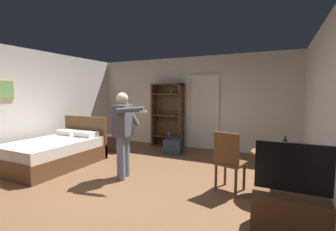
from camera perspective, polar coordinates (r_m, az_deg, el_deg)
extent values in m
plane|color=brown|center=(4.23, -11.75, -16.90)|extent=(7.24, 7.24, 0.00)
cube|color=silver|center=(6.88, 5.21, 3.19)|extent=(6.15, 0.12, 2.65)
cube|color=silver|center=(6.24, -34.63, 1.98)|extent=(0.12, 6.82, 2.65)
cube|color=#B2933F|center=(6.07, -36.15, 5.14)|extent=(0.03, 0.55, 0.40)
cube|color=#74B260|center=(6.05, -36.09, 5.14)|extent=(0.01, 0.49, 0.34)
cube|color=white|center=(6.82, 5.19, 0.63)|extent=(0.08, 0.08, 2.05)
cube|color=white|center=(6.57, 12.15, 0.34)|extent=(0.08, 0.08, 2.05)
cube|color=white|center=(6.67, 8.74, 9.64)|extent=(0.93, 0.08, 0.08)
cube|color=brown|center=(5.76, -26.37, -9.42)|extent=(1.34, 1.96, 0.35)
cube|color=silver|center=(5.70, -26.50, -6.65)|extent=(1.28, 1.90, 0.22)
cube|color=brown|center=(6.30, -19.75, -4.81)|extent=(1.34, 0.08, 1.02)
cube|color=white|center=(6.32, -23.36, -3.80)|extent=(0.50, 0.34, 0.12)
cube|color=white|center=(5.89, -19.56, -4.32)|extent=(0.50, 0.34, 0.12)
cube|color=#4C331E|center=(7.11, -3.48, 0.21)|extent=(0.06, 0.32, 1.89)
cube|color=#4C331E|center=(6.72, 3.33, -0.10)|extent=(0.06, 0.32, 1.89)
cube|color=#4C331E|center=(6.87, -0.18, 7.76)|extent=(0.97, 0.32, 0.04)
cube|color=#4C331E|center=(7.04, 0.36, 0.16)|extent=(0.97, 0.02, 1.89)
cube|color=#4C331E|center=(6.99, -0.17, -5.10)|extent=(0.91, 0.32, 0.03)
cylinder|color=#7F89AD|center=(6.95, 0.23, -4.57)|extent=(0.07, 0.07, 0.11)
cube|color=#4C331E|center=(6.90, -0.18, 0.06)|extent=(0.91, 0.32, 0.03)
cube|color=#4C331E|center=(6.87, -0.18, 5.30)|extent=(0.91, 0.32, 0.03)
cylinder|color=#4DB6A0|center=(6.82, 0.78, 5.82)|extent=(0.06, 0.06, 0.09)
cube|color=brown|center=(3.17, 29.58, -20.88)|extent=(0.98, 0.40, 0.46)
cube|color=black|center=(2.96, 30.13, -11.30)|extent=(0.95, 0.05, 0.55)
cube|color=#5E75B6|center=(2.98, 30.08, -11.13)|extent=(0.89, 0.01, 0.49)
cylinder|color=brown|center=(4.04, 24.57, -13.30)|extent=(0.08, 0.08, 0.67)
cylinder|color=brown|center=(4.15, 24.38, -17.49)|extent=(0.41, 0.41, 0.03)
cylinder|color=brown|center=(3.95, 24.78, -8.48)|extent=(0.68, 0.68, 0.03)
cube|color=black|center=(3.94, 24.35, -8.08)|extent=(0.34, 0.24, 0.02)
cube|color=black|center=(3.80, 24.52, -6.85)|extent=(0.33, 0.22, 0.08)
cube|color=navy|center=(3.80, 24.52, -6.83)|extent=(0.30, 0.18, 0.06)
cylinder|color=#183B25|center=(3.84, 26.94, -7.02)|extent=(0.06, 0.06, 0.22)
cylinder|color=#183B25|center=(3.82, 27.03, -4.99)|extent=(0.03, 0.03, 0.06)
cylinder|color=brown|center=(4.15, 18.31, -14.20)|extent=(0.04, 0.04, 0.45)
cylinder|color=brown|center=(4.27, 13.94, -13.49)|extent=(0.04, 0.04, 0.45)
cylinder|color=brown|center=(3.85, 16.41, -15.71)|extent=(0.04, 0.04, 0.45)
cylinder|color=brown|center=(3.98, 11.76, -14.86)|extent=(0.04, 0.04, 0.45)
cube|color=brown|center=(3.98, 15.20, -11.23)|extent=(0.51, 0.51, 0.04)
cube|color=brown|center=(3.76, 14.23, -7.94)|extent=(0.42, 0.14, 0.50)
cylinder|color=slate|center=(4.61, -10.42, -9.64)|extent=(0.15, 0.15, 0.81)
cylinder|color=slate|center=(4.41, -11.59, -10.37)|extent=(0.15, 0.15, 0.81)
cube|color=#4C4C56|center=(4.38, -11.16, -1.21)|extent=(0.35, 0.46, 0.58)
sphere|color=#D8AD8C|center=(4.35, -11.26, 4.14)|extent=(0.22, 0.22, 0.22)
cylinder|color=#4C4C56|center=(4.54, -8.99, 0.36)|extent=(0.33, 0.16, 0.47)
cylinder|color=#4C4C56|center=(4.05, -9.32, 1.38)|extent=(0.51, 0.20, 0.13)
cube|color=white|center=(3.94, -6.13, 1.02)|extent=(0.13, 0.06, 0.04)
cube|color=black|center=(6.62, -13.06, -6.71)|extent=(0.64, 0.47, 0.44)
cube|color=#1E2D38|center=(6.16, 1.27, -7.66)|extent=(0.51, 0.44, 0.40)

